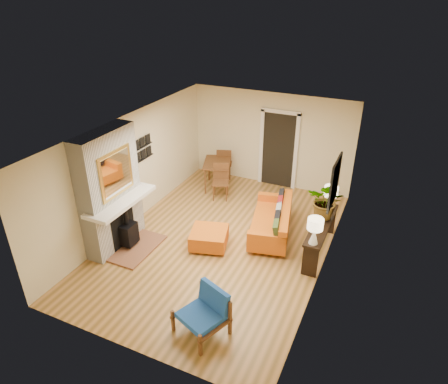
% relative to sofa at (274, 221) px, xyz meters
% --- Properties ---
extents(room_shell, '(6.50, 6.50, 6.50)m').
position_rel_sofa_xyz_m(room_shell, '(-0.37, 1.83, 0.91)').
color(room_shell, '#C08849').
rests_on(room_shell, ground).
extents(fireplace, '(1.09, 1.68, 2.60)m').
position_rel_sofa_xyz_m(fireplace, '(-2.97, -1.80, 0.91)').
color(fireplace, white).
rests_on(fireplace, ground).
extents(sofa, '(1.22, 2.04, 0.75)m').
position_rel_sofa_xyz_m(sofa, '(0.00, 0.00, 0.00)').
color(sofa, silver).
rests_on(sofa, ground).
extents(ottoman, '(0.95, 0.95, 0.39)m').
position_rel_sofa_xyz_m(ottoman, '(-1.12, -1.05, -0.11)').
color(ottoman, silver).
rests_on(ottoman, ground).
extents(blue_chair, '(0.95, 0.94, 0.77)m').
position_rel_sofa_xyz_m(blue_chair, '(-0.11, -3.17, 0.09)').
color(blue_chair, brown).
rests_on(blue_chair, ground).
extents(dining_table, '(1.13, 1.76, 0.93)m').
position_rel_sofa_xyz_m(dining_table, '(-2.12, 1.61, 0.28)').
color(dining_table, brown).
rests_on(dining_table, ground).
extents(console_table, '(0.34, 1.85, 0.72)m').
position_rel_sofa_xyz_m(console_table, '(1.10, -0.28, 0.25)').
color(console_table, black).
rests_on(console_table, ground).
extents(lamp_near, '(0.30, 0.30, 0.54)m').
position_rel_sofa_xyz_m(lamp_near, '(1.10, -1.05, 0.73)').
color(lamp_near, white).
rests_on(lamp_near, console_table).
extents(lamp_far, '(0.30, 0.30, 0.54)m').
position_rel_sofa_xyz_m(lamp_far, '(1.10, 0.39, 0.73)').
color(lamp_far, white).
rests_on(lamp_far, console_table).
extents(houseplant, '(0.77, 0.68, 0.81)m').
position_rel_sofa_xyz_m(houseplant, '(1.09, -0.03, 0.80)').
color(houseplant, '#1E5919').
rests_on(houseplant, console_table).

